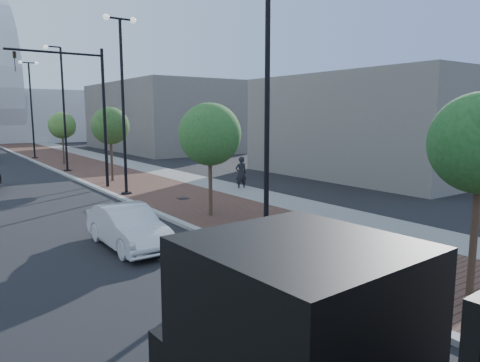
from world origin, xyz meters
TOP-DOWN VIEW (x-y plane):
  - sidewalk at (3.50, 40.00)m, footprint 7.00×140.00m
  - concrete_strip at (6.20, 40.00)m, footprint 2.40×140.00m
  - curb at (0.00, 40.00)m, footprint 0.30×140.00m
  - white_sedan at (-2.80, 13.00)m, footprint 1.51×4.20m
  - pedestrian at (6.69, 19.98)m, footprint 0.76×0.54m
  - streetlight_1 at (0.49, 10.00)m, footprint 1.44×0.56m
  - streetlight_2 at (0.60, 22.00)m, footprint 1.72×0.56m
  - streetlight_3 at (0.49, 34.00)m, footprint 1.44×0.56m
  - streetlight_4 at (0.60, 46.00)m, footprint 1.72×0.56m
  - traffic_mast at (-0.30, 25.00)m, footprint 5.09×0.20m
  - tree_1 at (1.65, 15.02)m, footprint 2.60×2.59m
  - tree_2 at (1.65, 27.02)m, footprint 2.39×2.35m
  - tree_3 at (1.65, 39.02)m, footprint 2.31×2.24m
  - commercial_block_ne at (16.00, 50.00)m, footprint 12.00×22.00m
  - commercial_block_e at (18.00, 20.00)m, footprint 10.00×16.00m
  - utility_cover_1 at (2.40, 8.00)m, footprint 0.50×0.50m
  - utility_cover_2 at (2.40, 19.00)m, footprint 0.50×0.50m

SIDE VIEW (x-z plane):
  - sidewalk at x=3.50m, z-range 0.00..0.12m
  - concrete_strip at x=6.20m, z-range 0.00..0.13m
  - curb at x=0.00m, z-range 0.00..0.14m
  - utility_cover_1 at x=2.40m, z-range 0.12..0.14m
  - utility_cover_2 at x=2.40m, z-range 0.12..0.14m
  - white_sedan at x=-2.80m, z-range 0.00..1.38m
  - pedestrian at x=6.69m, z-range 0.00..1.94m
  - tree_3 at x=1.65m, z-range 1.12..5.64m
  - commercial_block_e at x=18.00m, z-range 0.00..7.00m
  - tree_1 at x=1.65m, z-range 1.10..5.92m
  - tree_2 at x=1.65m, z-range 1.21..5.99m
  - commercial_block_ne at x=16.00m, z-range 0.00..8.00m
  - streetlight_1 at x=0.49m, z-range -0.26..8.95m
  - streetlight_3 at x=0.49m, z-range -0.26..8.95m
  - streetlight_2 at x=0.60m, z-range 0.18..9.46m
  - streetlight_4 at x=0.60m, z-range 0.18..9.46m
  - traffic_mast at x=-0.30m, z-range 0.98..8.98m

